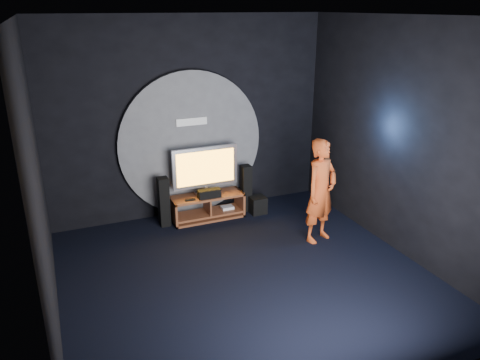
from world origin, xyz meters
The scene contains 15 objects.
floor centered at (0.00, 0.00, 0.00)m, with size 5.00×5.00×0.00m, color black.
back_wall centered at (0.00, 2.50, 1.75)m, with size 5.00×0.04×3.50m, color black.
front_wall centered at (0.00, -2.50, 1.75)m, with size 5.00×0.04×3.50m, color black.
left_wall centered at (-2.50, 0.00, 1.75)m, with size 0.04×5.00×3.50m, color black.
right_wall centered at (2.50, 0.00, 1.75)m, with size 0.04×5.00×3.50m, color black.
ceiling centered at (0.00, 0.00, 3.50)m, with size 5.00×5.00×0.01m, color black.
wall_disc_panel centered at (0.00, 2.44, 1.30)m, with size 2.60×0.11×2.60m.
media_console centered at (0.14, 2.05, 0.20)m, with size 1.30×0.45×0.45m.
tv centered at (0.13, 2.12, 0.93)m, with size 1.18×0.22×0.87m.
center_speaker centered at (0.13, 1.93, 0.53)m, with size 0.40×0.15×0.15m, color black.
remote centered at (-0.22, 1.93, 0.46)m, with size 0.18×0.05×0.02m, color black.
tower_speaker_left centered at (-0.65, 2.07, 0.44)m, with size 0.18×0.20×0.88m, color black.
tower_speaker_right centered at (0.91, 2.12, 0.44)m, with size 0.18×0.20×0.88m, color black.
subwoofer centered at (1.06, 1.92, 0.16)m, with size 0.29×0.29×0.32m, color black.
player centered at (1.55, 0.59, 0.85)m, with size 0.62×0.41×1.70m, color #C6461B.
Camera 1 is at (-2.31, -5.26, 3.61)m, focal length 35.00 mm.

